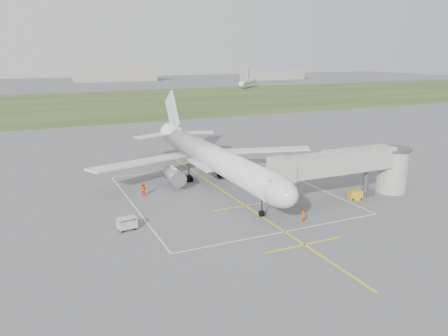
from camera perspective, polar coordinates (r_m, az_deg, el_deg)
name	(u,v)px	position (r m, az deg, el deg)	size (l,w,h in m)	color
ground	(216,186)	(68.99, -1.03, -2.40)	(700.00, 700.00, 0.00)	#505052
grass_strip	(91,103)	(193.27, -16.95, 8.07)	(700.00, 120.00, 0.02)	#2F471F
apron_markings	(232,197)	(63.96, 1.08, -3.79)	(28.20, 60.00, 0.01)	yellow
airliner	(214,158)	(68.50, -1.30, 1.28)	(38.93, 46.75, 13.52)	silver
jet_bridge	(355,166)	(64.99, 16.72, 0.23)	(23.40, 5.00, 7.20)	gray
gpu_unit	(355,195)	(65.47, 16.80, -3.40)	(2.01, 1.62, 1.33)	gold
baggage_cart	(127,224)	(53.41, -12.56, -7.11)	(2.33, 1.57, 1.52)	#BBBBBB
ramp_worker_nose	(303,217)	(54.98, 10.30, -6.31)	(0.59, 0.39, 1.62)	#E14507
ramp_worker_wing	(143,189)	(65.32, -10.51, -2.76)	(0.94, 0.73, 1.94)	#FF3B08
distant_hangars	(35,77)	(326.06, -23.40, 10.89)	(345.00, 49.00, 12.00)	gray
distant_aircraft	(105,88)	(230.78, -15.34, 10.06)	(194.17, 58.14, 8.85)	silver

